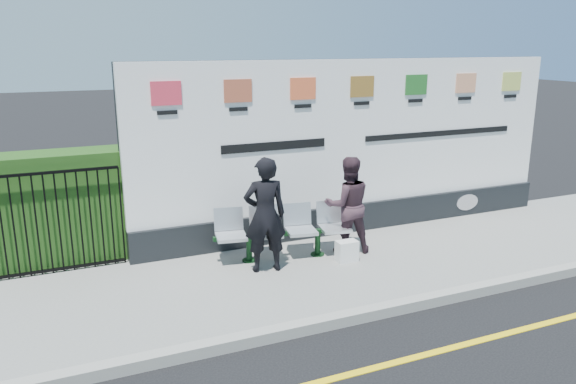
{
  "coord_description": "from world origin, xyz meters",
  "views": [
    {
      "loc": [
        -4.46,
        -4.52,
        3.38
      ],
      "look_at": [
        -1.28,
        2.82,
        1.25
      ],
      "focal_mm": 35.0,
      "sensor_mm": 36.0,
      "label": 1
    }
  ],
  "objects_px": {
    "billboard": "(357,158)",
    "woman_right": "(348,205)",
    "woman_left": "(265,215)",
    "bench": "(284,244)"
  },
  "relations": [
    {
      "from": "woman_left",
      "to": "woman_right",
      "type": "distance_m",
      "value": 1.5
    },
    {
      "from": "billboard",
      "to": "woman_left",
      "type": "xyz_separation_m",
      "value": [
        -2.18,
        -1.13,
        -0.45
      ]
    },
    {
      "from": "woman_left",
      "to": "woman_right",
      "type": "xyz_separation_m",
      "value": [
        1.49,
        0.21,
        -0.08
      ]
    },
    {
      "from": "woman_left",
      "to": "billboard",
      "type": "bearing_deg",
      "value": -143.97
    },
    {
      "from": "billboard",
      "to": "bench",
      "type": "xyz_separation_m",
      "value": [
        -1.74,
        -0.79,
        -1.08
      ]
    },
    {
      "from": "woman_left",
      "to": "woman_right",
      "type": "bearing_deg",
      "value": -163.36
    },
    {
      "from": "billboard",
      "to": "bench",
      "type": "distance_m",
      "value": 2.19
    },
    {
      "from": "bench",
      "to": "woman_right",
      "type": "relative_size",
      "value": 1.35
    },
    {
      "from": "bench",
      "to": "woman_left",
      "type": "height_order",
      "value": "woman_left"
    },
    {
      "from": "billboard",
      "to": "woman_right",
      "type": "xyz_separation_m",
      "value": [
        -0.7,
        -0.92,
        -0.52
      ]
    }
  ]
}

